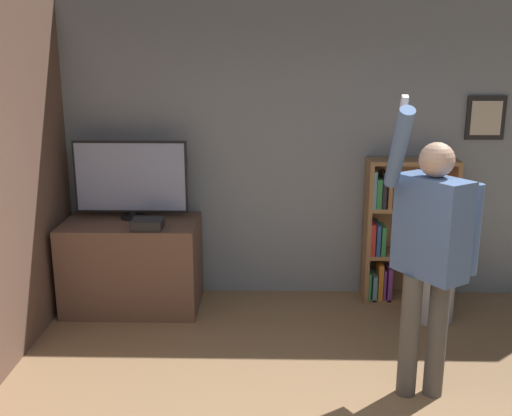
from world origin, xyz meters
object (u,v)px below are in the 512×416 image
Objects in this scene: person at (430,247)px; television at (131,179)px; waste_bin at (435,298)px; game_console at (148,224)px; bookshelf at (399,232)px.

television is at bearing -157.51° from person.
television is 2.84m from waste_bin.
game_console is 2.53m from waste_bin.
bookshelf is (2.41, 0.13, -0.52)m from television.
television is 0.49× the size of person.
waste_bin is (0.23, -0.46, -0.45)m from bookshelf.
waste_bin is at bearing -63.27° from bookshelf.
game_console is at bearing -153.68° from person.
person is (2.25, -1.50, -0.11)m from television.
bookshelf is 0.66× the size of person.
person is at bearing -95.92° from bookshelf.
person is (-0.17, -1.63, 0.41)m from bookshelf.
bookshelf is at bearing 3.00° from television.
person is 5.09× the size of waste_bin.
game_console is at bearing -58.57° from television.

